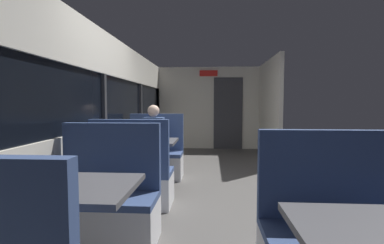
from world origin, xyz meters
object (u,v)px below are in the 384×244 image
(bench_near_window_facing_entry, at_px, (107,207))
(bench_mid_window_facing_end, at_px, (134,180))
(seated_passenger, at_px, (154,147))
(dining_table_near_window, at_px, (68,199))
(coffee_cup_primary, at_px, (33,180))
(coffee_cup_secondary, at_px, (155,138))
(bench_mid_window_facing_entry, at_px, (155,158))
(dining_table_mid_window, at_px, (146,147))

(bench_near_window_facing_entry, bearing_deg, bench_mid_window_facing_end, 90.00)
(bench_mid_window_facing_end, relative_size, seated_passenger, 0.87)
(bench_near_window_facing_entry, bearing_deg, seated_passenger, 90.00)
(dining_table_near_window, distance_m, coffee_cup_primary, 0.26)
(bench_near_window_facing_entry, relative_size, coffee_cup_secondary, 12.22)
(bench_mid_window_facing_entry, relative_size, coffee_cup_primary, 12.22)
(dining_table_mid_window, xyz_separation_m, coffee_cup_secondary, (0.16, -0.09, 0.15))
(bench_mid_window_facing_end, xyz_separation_m, seated_passenger, (0.00, 1.33, 0.21))
(coffee_cup_primary, height_order, coffee_cup_secondary, same)
(dining_table_near_window, xyz_separation_m, dining_table_mid_window, (0.00, 2.33, 0.00))
(dining_table_near_window, xyz_separation_m, coffee_cup_primary, (-0.21, -0.05, 0.15))
(dining_table_near_window, height_order, dining_table_mid_window, same)
(bench_mid_window_facing_entry, distance_m, coffee_cup_secondary, 0.93)
(seated_passenger, bearing_deg, bench_mid_window_facing_entry, 90.00)
(bench_near_window_facing_entry, relative_size, bench_mid_window_facing_end, 1.00)
(bench_mid_window_facing_end, distance_m, bench_mid_window_facing_entry, 1.40)
(bench_mid_window_facing_entry, bearing_deg, bench_mid_window_facing_end, -90.00)
(coffee_cup_primary, bearing_deg, bench_mid_window_facing_end, 82.96)
(bench_mid_window_facing_end, xyz_separation_m, bench_mid_window_facing_entry, (0.00, 1.40, 0.00))
(bench_mid_window_facing_entry, distance_m, seated_passenger, 0.22)
(dining_table_near_window, distance_m, dining_table_mid_window, 2.33)
(coffee_cup_secondary, bearing_deg, dining_table_mid_window, 149.85)
(dining_table_near_window, xyz_separation_m, bench_mid_window_facing_entry, (0.00, 3.03, -0.31))
(bench_near_window_facing_entry, xyz_separation_m, coffee_cup_primary, (-0.21, -0.75, 0.46))
(dining_table_mid_window, bearing_deg, dining_table_near_window, -90.00)
(dining_table_near_window, height_order, coffee_cup_primary, coffee_cup_primary)
(bench_near_window_facing_entry, relative_size, seated_passenger, 0.87)
(seated_passenger, distance_m, coffee_cup_primary, 3.03)
(dining_table_mid_window, xyz_separation_m, coffee_cup_primary, (-0.21, -2.38, 0.15))
(bench_near_window_facing_entry, xyz_separation_m, seated_passenger, (0.00, 2.26, 0.21))
(bench_near_window_facing_entry, relative_size, coffee_cup_primary, 12.22)
(bench_near_window_facing_entry, distance_m, dining_table_mid_window, 1.66)
(bench_near_window_facing_entry, bearing_deg, bench_mid_window_facing_entry, 90.00)
(bench_near_window_facing_entry, distance_m, coffee_cup_primary, 0.91)
(bench_near_window_facing_entry, distance_m, bench_mid_window_facing_end, 0.93)
(seated_passenger, height_order, coffee_cup_primary, seated_passenger)
(dining_table_mid_window, relative_size, seated_passenger, 0.71)
(bench_near_window_facing_entry, xyz_separation_m, coffee_cup_secondary, (0.16, 1.54, 0.46))
(coffee_cup_primary, distance_m, coffee_cup_secondary, 2.32)
(bench_mid_window_facing_end, xyz_separation_m, coffee_cup_secondary, (0.16, 0.61, 0.46))
(bench_mid_window_facing_end, distance_m, coffee_cup_secondary, 0.78)
(dining_table_mid_window, relative_size, coffee_cup_secondary, 10.00)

